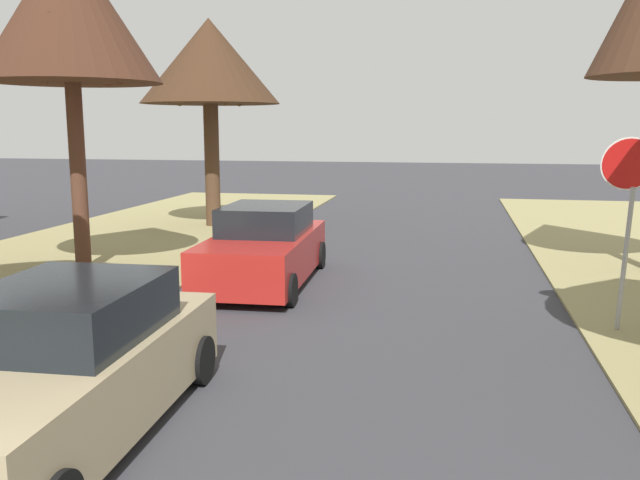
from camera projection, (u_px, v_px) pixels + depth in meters
name	position (u px, v px, depth m)	size (l,w,h in m)	color
stop_sign_far	(628.00, 192.00, 9.97)	(0.81, 0.47, 2.95)	#9EA0A5
street_tree_left_mid_b	(68.00, 10.00, 13.63)	(3.69, 3.69, 6.97)	brown
street_tree_left_far	(209.00, 63.00, 20.40)	(4.29, 4.29, 6.35)	#4E3523
parked_sedan_tan	(63.00, 369.00, 6.74)	(2.08, 4.46, 1.57)	tan
parked_sedan_red	(264.00, 248.00, 13.48)	(2.08, 4.46, 1.57)	red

